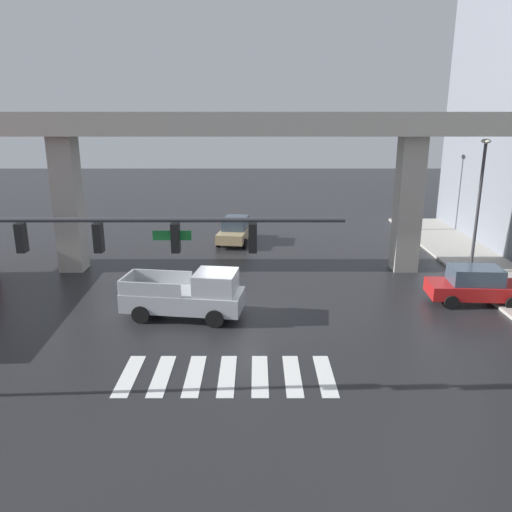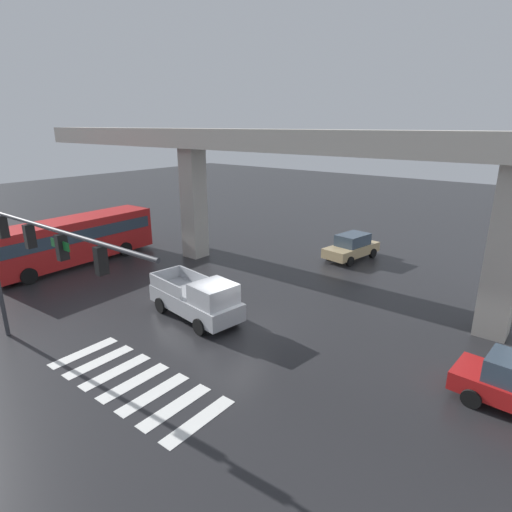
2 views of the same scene
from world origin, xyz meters
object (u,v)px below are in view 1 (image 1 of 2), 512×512
(sedan_tan, at_px, (233,230))
(traffic_signal_mast, at_px, (93,252))
(street_lamp_mid_block, at_px, (478,191))
(street_lamp_far_north, at_px, (416,170))
(pickup_truck, at_px, (188,295))
(sedan_red, at_px, (473,285))

(sedan_tan, bearing_deg, traffic_signal_mast, -99.46)
(sedan_tan, distance_m, street_lamp_mid_block, 15.35)
(sedan_tan, relative_size, street_lamp_far_north, 0.63)
(street_lamp_mid_block, bearing_deg, pickup_truck, -157.74)
(sedan_tan, bearing_deg, street_lamp_far_north, 14.07)
(sedan_tan, distance_m, street_lamp_far_north, 14.02)
(pickup_truck, xyz_separation_m, street_lamp_far_north, (14.54, 16.30, 3.57))
(street_lamp_mid_block, xyz_separation_m, street_lamp_far_north, (0.00, 10.35, 0.00))
(street_lamp_mid_block, bearing_deg, sedan_tan, 151.69)
(sedan_red, relative_size, street_lamp_far_north, 0.61)
(sedan_red, bearing_deg, traffic_signal_mast, -151.49)
(sedan_tan, relative_size, street_lamp_mid_block, 0.63)
(sedan_red, distance_m, traffic_signal_mast, 17.22)
(sedan_tan, height_order, traffic_signal_mast, traffic_signal_mast)
(pickup_truck, bearing_deg, traffic_signal_mast, -105.83)
(sedan_red, relative_size, street_lamp_mid_block, 0.61)
(traffic_signal_mast, bearing_deg, street_lamp_far_north, 54.17)
(sedan_red, height_order, street_lamp_far_north, street_lamp_far_north)
(sedan_tan, xyz_separation_m, street_lamp_far_north, (13.11, 3.29, 3.70))
(street_lamp_mid_block, distance_m, street_lamp_far_north, 10.35)
(pickup_truck, bearing_deg, sedan_tan, 83.73)
(pickup_truck, height_order, street_lamp_mid_block, street_lamp_mid_block)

